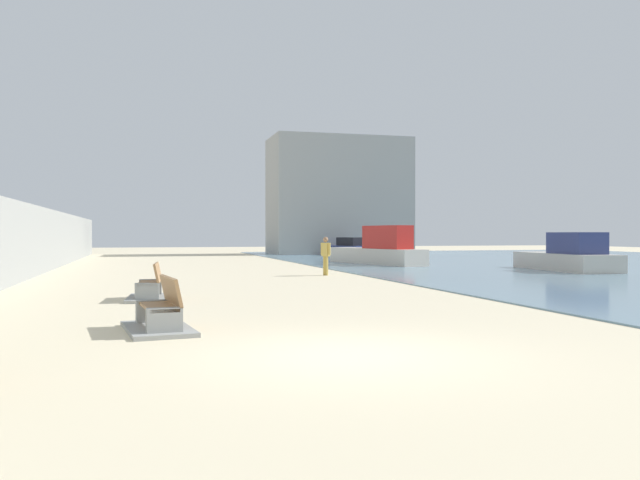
{
  "coord_description": "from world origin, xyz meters",
  "views": [
    {
      "loc": [
        -2.87,
        -8.96,
        1.76
      ],
      "look_at": [
        2.43,
        10.5,
        1.56
      ],
      "focal_mm": 36.54,
      "sensor_mm": 36.0,
      "label": 1
    }
  ],
  "objects_px": {
    "boat_outer": "(568,257)",
    "bench_near": "(160,318)",
    "boat_nearest": "(379,250)",
    "bench_far": "(150,291)",
    "boat_distant": "(345,248)",
    "person_walking": "(326,253)"
  },
  "relations": [
    {
      "from": "boat_outer",
      "to": "bench_near",
      "type": "bearing_deg",
      "value": -142.96
    },
    {
      "from": "boat_outer",
      "to": "boat_nearest",
      "type": "height_order",
      "value": "boat_nearest"
    },
    {
      "from": "bench_far",
      "to": "boat_outer",
      "type": "height_order",
      "value": "boat_outer"
    },
    {
      "from": "boat_nearest",
      "to": "bench_near",
      "type": "bearing_deg",
      "value": -119.17
    },
    {
      "from": "boat_distant",
      "to": "bench_near",
      "type": "bearing_deg",
      "value": -112.08
    },
    {
      "from": "bench_near",
      "to": "boat_distant",
      "type": "distance_m",
      "value": 41.29
    },
    {
      "from": "person_walking",
      "to": "boat_nearest",
      "type": "height_order",
      "value": "boat_nearest"
    },
    {
      "from": "bench_far",
      "to": "person_walking",
      "type": "relative_size",
      "value": 1.34
    },
    {
      "from": "bench_far",
      "to": "boat_distant",
      "type": "distance_m",
      "value": 35.98
    },
    {
      "from": "bench_near",
      "to": "bench_far",
      "type": "bearing_deg",
      "value": 91.07
    },
    {
      "from": "boat_nearest",
      "to": "bench_far",
      "type": "bearing_deg",
      "value": -127.17
    },
    {
      "from": "bench_near",
      "to": "person_walking",
      "type": "xyz_separation_m",
      "value": [
        7.16,
        14.34,
        0.71
      ]
    },
    {
      "from": "person_walking",
      "to": "bench_far",
      "type": "bearing_deg",
      "value": -130.57
    },
    {
      "from": "boat_distant",
      "to": "boat_nearest",
      "type": "height_order",
      "value": "boat_nearest"
    },
    {
      "from": "boat_distant",
      "to": "boat_outer",
      "type": "relative_size",
      "value": 0.81
    },
    {
      "from": "person_walking",
      "to": "boat_outer",
      "type": "xyz_separation_m",
      "value": [
        11.86,
        0.01,
        -0.25
      ]
    },
    {
      "from": "bench_near",
      "to": "person_walking",
      "type": "relative_size",
      "value": 1.37
    },
    {
      "from": "person_walking",
      "to": "boat_nearest",
      "type": "bearing_deg",
      "value": 56.61
    },
    {
      "from": "bench_far",
      "to": "boat_nearest",
      "type": "bearing_deg",
      "value": 52.83
    },
    {
      "from": "boat_distant",
      "to": "person_walking",
      "type": "bearing_deg",
      "value": -109.27
    },
    {
      "from": "person_walking",
      "to": "boat_outer",
      "type": "relative_size",
      "value": 0.25
    },
    {
      "from": "boat_nearest",
      "to": "boat_distant",
      "type": "bearing_deg",
      "value": 79.65
    }
  ]
}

